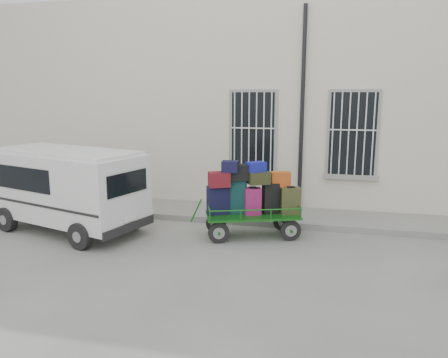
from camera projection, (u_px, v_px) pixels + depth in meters
name	position (u px, v px, depth m)	size (l,w,h in m)	color
ground	(247.00, 244.00, 9.77)	(80.00, 80.00, 0.00)	#63635E
building	(278.00, 103.00, 14.44)	(24.00, 5.15, 6.00)	beige
sidewalk	(262.00, 215.00, 11.86)	(24.00, 1.70, 0.15)	slate
luggage_cart	(250.00, 198.00, 10.10)	(2.54, 1.63, 1.81)	black
van	(67.00, 185.00, 10.56)	(4.25, 2.71, 2.00)	white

